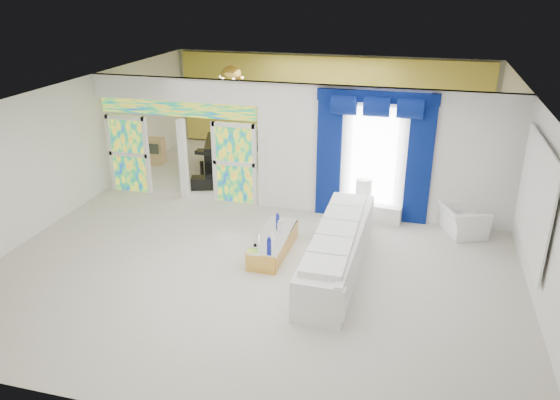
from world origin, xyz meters
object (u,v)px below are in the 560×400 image
(coffee_table, at_px, (274,244))
(armchair, at_px, (463,220))
(white_sofa, at_px, (338,251))
(grand_piano, at_px, (230,155))
(console_table, at_px, (375,212))

(coffee_table, height_order, armchair, armchair)
(coffee_table, bearing_deg, armchair, 27.13)
(white_sofa, distance_m, coffee_table, 1.39)
(white_sofa, bearing_deg, coffee_table, 168.88)
(grand_piano, bearing_deg, white_sofa, -69.57)
(console_table, xyz_separation_m, armchair, (1.88, -0.26, 0.12))
(white_sofa, height_order, console_table, white_sofa)
(armchair, bearing_deg, white_sofa, 111.03)
(coffee_table, relative_size, armchair, 1.80)
(coffee_table, height_order, console_table, console_table)
(white_sofa, distance_m, grand_piano, 6.34)
(white_sofa, bearing_deg, armchair, 44.40)
(grand_piano, bearing_deg, console_table, -47.49)
(coffee_table, relative_size, grand_piano, 0.99)
(armchair, bearing_deg, console_table, 60.11)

